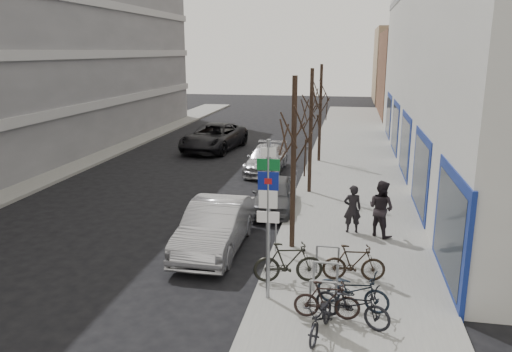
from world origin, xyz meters
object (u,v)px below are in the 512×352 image
at_px(bike_rack, 325,273).
at_px(bike_near_left, 322,315).
at_px(meter_back, 307,156).
at_px(pedestrian_far, 381,208).
at_px(highway_sign_pole, 268,211).
at_px(pedestrian_near, 352,209).
at_px(meter_mid, 296,183).
at_px(parked_car_back, 266,159).
at_px(bike_near_right, 327,300).
at_px(bike_far_curb, 352,301).
at_px(tree_near, 294,123).
at_px(bike_far_inner, 354,262).
at_px(lane_car, 214,137).
at_px(meter_front, 276,228).
at_px(parked_car_mid, 274,194).
at_px(bike_mid_curb, 353,286).
at_px(parked_car_front, 215,226).
at_px(tree_mid, 311,102).
at_px(bike_mid_inner, 288,262).
at_px(tree_far, 321,90).

distance_m(bike_rack, bike_near_left, 2.07).
distance_m(meter_back, pedestrian_far, 9.56).
bearing_deg(highway_sign_pole, pedestrian_near, 68.30).
height_order(meter_mid, parked_car_back, meter_mid).
bearing_deg(meter_mid, bike_near_right, -79.23).
bearing_deg(bike_near_right, bike_near_left, 171.64).
bearing_deg(bike_far_curb, tree_near, 46.46).
height_order(bike_far_inner, pedestrian_far, pedestrian_far).
relative_size(meter_mid, pedestrian_far, 0.66).
relative_size(highway_sign_pole, lane_car, 0.69).
xyz_separation_m(bike_near_right, bike_far_inner, (0.61, 2.13, 0.05)).
distance_m(tree_near, meter_front, 3.26).
height_order(bike_far_inner, parked_car_mid, parked_car_mid).
bearing_deg(meter_back, pedestrian_far, -70.18).
distance_m(bike_mid_curb, parked_car_front, 5.39).
relative_size(tree_mid, pedestrian_far, 2.84).
height_order(highway_sign_pole, bike_mid_curb, highway_sign_pole).
distance_m(meter_front, bike_mid_inner, 2.14).
xyz_separation_m(meter_back, parked_car_mid, (-0.76, -6.50, -0.25)).
distance_m(bike_far_inner, lane_car, 19.73).
xyz_separation_m(parked_car_back, pedestrian_far, (5.37, -8.91, 0.45)).
xyz_separation_m(bike_rack, parked_car_mid, (-2.41, 6.90, 0.01)).
height_order(bike_mid_inner, parked_car_mid, parked_car_mid).
xyz_separation_m(tree_mid, meter_mid, (-0.45, -1.50, -3.19)).
distance_m(bike_far_curb, bike_far_inner, 2.22).
distance_m(bike_near_left, bike_mid_inner, 2.65).
bearing_deg(parked_car_mid, bike_near_right, -75.78).
height_order(parked_car_mid, parked_car_back, parked_car_back).
xyz_separation_m(bike_mid_curb, bike_far_inner, (0.03, 1.50, -0.03)).
bearing_deg(bike_mid_curb, lane_car, 41.79).
bearing_deg(meter_back, bike_rack, -82.98).
distance_m(meter_front, parked_car_mid, 4.57).
bearing_deg(meter_front, tree_far, 88.09).
relative_size(highway_sign_pole, pedestrian_far, 2.17).
height_order(bike_far_inner, parked_car_back, parked_car_back).
xyz_separation_m(bike_far_curb, bike_far_inner, (0.04, 2.22, -0.04)).
relative_size(highway_sign_pole, bike_mid_inner, 2.23).
bearing_deg(bike_far_curb, bike_near_right, 104.35).
distance_m(meter_front, bike_far_inner, 2.87).
distance_m(bike_near_right, bike_far_inner, 2.22).
height_order(bike_mid_curb, bike_far_curb, bike_far_curb).
bearing_deg(bike_mid_inner, meter_mid, -7.70).
relative_size(tree_near, bike_near_right, 3.54).
relative_size(highway_sign_pole, pedestrian_near, 2.52).
relative_size(meter_back, bike_far_inner, 0.74).
bearing_deg(tree_near, meter_front, -131.99).
height_order(parked_car_back, pedestrian_near, pedestrian_near).
bearing_deg(bike_rack, tree_mid, 97.28).
relative_size(parked_car_front, pedestrian_far, 2.47).
bearing_deg(parked_car_front, bike_rack, -34.94).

